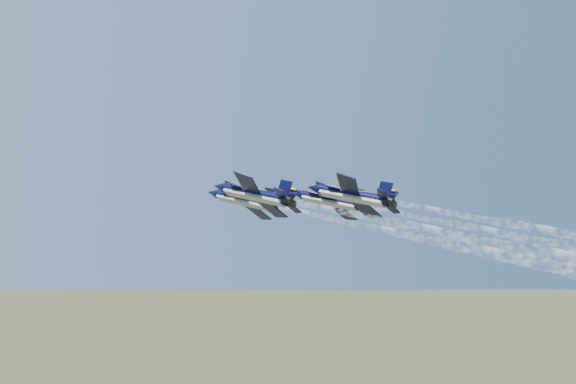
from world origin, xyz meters
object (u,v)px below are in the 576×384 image
jet_left (253,194)px  jet_slot (351,195)px  jet_lead (242,200)px  jet_right (329,200)px

jet_left → jet_slot: bearing=-43.9°
jet_lead → jet_right: (13.69, -6.67, 0.00)m
jet_lead → jet_slot: (7.64, -20.17, 0.00)m
jet_lead → jet_slot: 21.57m
jet_right → jet_left: bearing=-179.7°
jet_lead → jet_left: (-6.10, -14.30, 0.00)m
jet_right → jet_lead: bearing=133.3°
jet_left → jet_slot: 14.94m
jet_lead → jet_right: same height
jet_lead → jet_right: 15.22m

